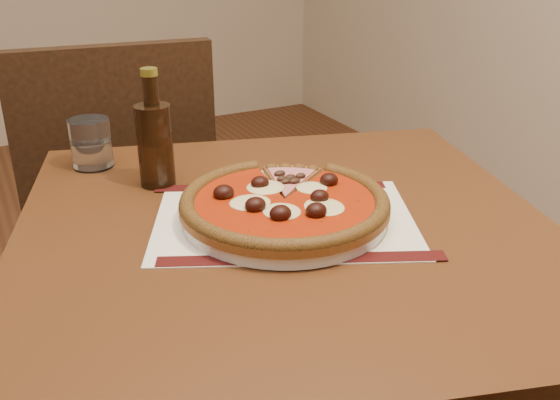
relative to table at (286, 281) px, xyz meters
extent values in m
cube|color=#562C14|center=(0.00, 0.00, 0.08)|extent=(1.00, 1.00, 0.04)
cylinder|color=#562C14|center=(-0.24, 0.44, -0.29)|extent=(0.05, 0.05, 0.71)
cylinder|color=#562C14|center=(0.44, 0.24, -0.29)|extent=(0.05, 0.05, 0.71)
cube|color=black|center=(-0.09, 0.78, -0.20)|extent=(0.49, 0.49, 0.04)
cylinder|color=black|center=(0.12, 0.95, -0.43)|extent=(0.04, 0.04, 0.43)
cylinder|color=black|center=(-0.26, 0.99, -0.43)|extent=(0.04, 0.04, 0.43)
cylinder|color=black|center=(0.07, 0.57, -0.43)|extent=(0.04, 0.04, 0.43)
cylinder|color=black|center=(-0.30, 0.62, -0.43)|extent=(0.04, 0.04, 0.43)
cube|color=black|center=(-0.12, 0.59, 0.05)|extent=(0.44, 0.09, 0.46)
cube|color=white|center=(0.00, 0.01, 0.10)|extent=(0.47, 0.42, 0.00)
cylinder|color=white|center=(0.00, 0.01, 0.11)|extent=(0.31, 0.31, 0.02)
cylinder|color=#945D24|center=(0.00, 0.01, 0.13)|extent=(0.32, 0.32, 0.01)
torus|color=brown|center=(0.00, 0.01, 0.13)|extent=(0.32, 0.32, 0.02)
cylinder|color=#941807|center=(0.00, 0.01, 0.13)|extent=(0.27, 0.27, 0.00)
ellipsoid|color=beige|center=(0.00, 0.06, 0.14)|extent=(0.05, 0.05, 0.01)
ellipsoid|color=beige|center=(-0.07, 0.03, 0.14)|extent=(0.05, 0.05, 0.01)
ellipsoid|color=beige|center=(-0.02, -0.03, 0.14)|extent=(0.05, 0.05, 0.01)
ellipsoid|color=beige|center=(0.05, -0.05, 0.14)|extent=(0.05, 0.05, 0.01)
ellipsoid|color=beige|center=(0.05, 0.03, 0.14)|extent=(0.05, 0.05, 0.01)
ellipsoid|color=black|center=(-0.01, 0.07, 0.15)|extent=(0.03, 0.03, 0.02)
ellipsoid|color=black|center=(-0.07, 0.06, 0.15)|extent=(0.03, 0.03, 0.02)
ellipsoid|color=black|center=(-0.06, 0.00, 0.15)|extent=(0.03, 0.03, 0.02)
ellipsoid|color=black|center=(-0.05, -0.06, 0.15)|extent=(0.03, 0.03, 0.02)
ellipsoid|color=black|center=(0.02, -0.05, 0.15)|extent=(0.03, 0.03, 0.02)
ellipsoid|color=black|center=(0.08, -0.04, 0.15)|extent=(0.03, 0.03, 0.02)
ellipsoid|color=black|center=(0.06, 0.02, 0.15)|extent=(0.03, 0.03, 0.02)
ellipsoid|color=#351E13|center=(0.05, 0.06, 0.14)|extent=(0.02, 0.01, 0.01)
ellipsoid|color=#351E13|center=(0.07, 0.09, 0.14)|extent=(0.02, 0.01, 0.01)
ellipsoid|color=#351E13|center=(0.04, 0.06, 0.14)|extent=(0.02, 0.01, 0.01)
ellipsoid|color=#351E13|center=(0.05, 0.10, 0.14)|extent=(0.02, 0.01, 0.01)
ellipsoid|color=#351E13|center=(0.03, 0.07, 0.14)|extent=(0.02, 0.01, 0.01)
ellipsoid|color=#351E13|center=(0.04, 0.11, 0.14)|extent=(0.02, 0.01, 0.01)
cylinder|color=white|center=(-0.21, 0.37, 0.15)|extent=(0.10, 0.10, 0.09)
cylinder|color=black|center=(-0.13, 0.23, 0.17)|extent=(0.06, 0.06, 0.14)
cylinder|color=black|center=(-0.13, 0.23, 0.26)|extent=(0.03, 0.03, 0.06)
cylinder|color=#A3A737|center=(-0.13, 0.23, 0.30)|extent=(0.03, 0.03, 0.01)
camera|label=1|loc=(-0.39, -0.74, 0.52)|focal=40.00mm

